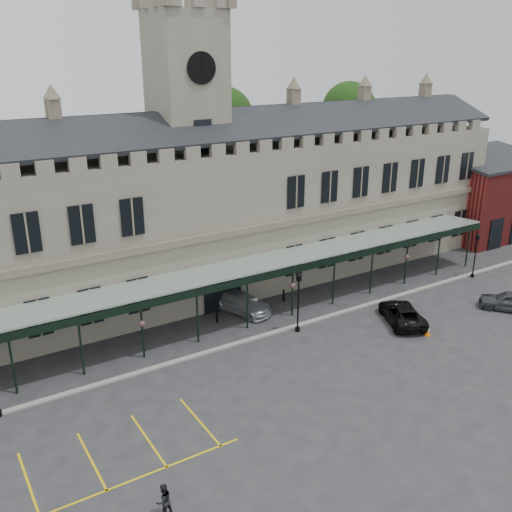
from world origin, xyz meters
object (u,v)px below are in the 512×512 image
traffic_cone (428,331)px  person_b (164,500)px  lamp_post_right (476,251)px  sign_board (253,306)px  station_building (192,216)px  lamp_post_mid (298,296)px  car_right_a (509,301)px  car_van (402,313)px  clock_tower (188,133)px  car_taxi (240,302)px

traffic_cone → person_b: person_b is taller
lamp_post_right → sign_board: 21.12m
station_building → sign_board: bearing=-76.0°
lamp_post_mid → car_right_a: bearing=-19.8°
station_building → car_right_a: (19.00, -16.86, -5.71)m
lamp_post_right → sign_board: (-20.63, 4.09, -1.89)m
car_van → clock_tower: bearing=-28.4°
traffic_cone → station_building: bearing=122.1°
clock_tower → person_b: size_ratio=15.51×
lamp_post_mid → station_building: bearing=104.4°
lamp_post_mid → car_taxi: bearing=110.0°
person_b → car_right_a: bearing=175.3°
station_building → car_van: (10.31, -13.97, -5.75)m
car_van → car_right_a: car_right_a is taller
car_right_a → sign_board: bearing=-66.7°
car_right_a → lamp_post_mid: bearing=-56.2°
clock_tower → sign_board: clock_tower is taller
lamp_post_mid → sign_board: (-1.15, 4.29, -2.18)m
lamp_post_mid → lamp_post_right: bearing=0.6°
traffic_cone → person_b: 23.33m
lamp_post_mid → clock_tower: bearing=104.3°
person_b → clock_tower: bearing=-133.2°
lamp_post_right → car_taxi: 21.93m
lamp_post_right → car_right_a: (-3.32, -6.01, -1.71)m
lamp_post_mid → sign_board: lamp_post_mid is taller
lamp_post_mid → car_van: (7.47, -2.93, -2.04)m
station_building → car_taxi: size_ratio=11.35×
car_right_a → person_b: size_ratio=2.78×
lamp_post_mid → person_b: 18.84m
lamp_post_right → car_taxi: lamp_post_right is taller
traffic_cone → car_van: bearing=90.7°
clock_tower → lamp_post_right: clock_tower is taller
clock_tower → traffic_cone: bearing=-58.0°
lamp_post_right → car_right_a: size_ratio=0.94×
station_building → car_van: 18.29m
clock_tower → lamp_post_mid: bearing=-75.7°
station_building → car_taxi: 8.33m
car_van → sign_board: bearing=-14.6°
lamp_post_mid → person_b: bearing=-143.9°
person_b → station_building: bearing=-133.3°
car_right_a → person_b: person_b is taller
clock_tower → lamp_post_right: size_ratio=5.95×
car_van → station_building: bearing=-28.2°
station_building → sign_board: size_ratio=50.62×
car_right_a → car_van: bearing=-54.8°
clock_tower → car_van: 21.39m
traffic_cone → car_taxi: size_ratio=0.14×
clock_tower → car_taxi: 13.79m
station_building → car_van: bearing=-53.6°
car_taxi → traffic_cone: bearing=-68.3°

